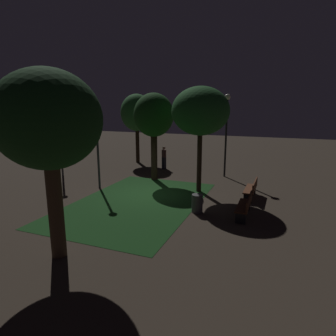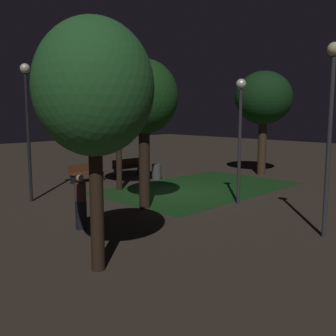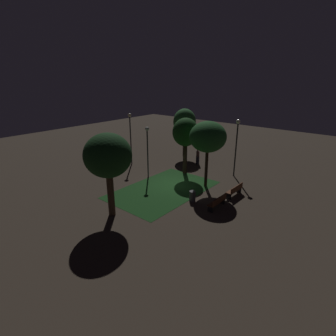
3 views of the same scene
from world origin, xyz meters
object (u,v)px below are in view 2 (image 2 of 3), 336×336
(pedestrian, at_px, (81,201))
(tree_back_left, at_px, (144,99))
(bench_front_right, at_px, (86,172))
(tree_right_canopy, at_px, (264,99))
(bench_front_left, at_px, (128,167))
(lamp_post_path_center, at_px, (27,111))
(tree_back_right, at_px, (118,93))
(tree_near_wall, at_px, (94,89))
(trash_bin, at_px, (157,172))
(lamp_post_plaza_west, at_px, (240,120))
(lamp_post_near_wall, at_px, (331,110))

(pedestrian, bearing_deg, tree_back_left, -168.95)
(bench_front_right, bearing_deg, pedestrian, 54.79)
(tree_right_canopy, height_order, pedestrian, tree_right_canopy)
(bench_front_left, relative_size, pedestrian, 1.12)
(lamp_post_path_center, bearing_deg, bench_front_right, -152.17)
(bench_front_left, bearing_deg, tree_back_right, 44.71)
(tree_near_wall, xyz_separation_m, trash_bin, (-8.82, -7.33, -3.46))
(tree_back_left, distance_m, pedestrian, 4.27)
(bench_front_left, relative_size, tree_back_left, 0.35)
(lamp_post_plaza_west, bearing_deg, lamp_post_near_wall, 67.77)
(bench_front_right, xyz_separation_m, tree_right_canopy, (-7.85, 4.85, 3.53))
(bench_front_right, bearing_deg, trash_bin, 145.17)
(tree_back_right, height_order, pedestrian, tree_back_right)
(tree_near_wall, bearing_deg, trash_bin, -140.26)
(lamp_post_near_wall, xyz_separation_m, trash_bin, (-3.15, -9.85, -3.05))
(tree_back_right, bearing_deg, pedestrian, 40.42)
(tree_back_right, xyz_separation_m, pedestrian, (4.43, 3.77, -3.29))
(tree_near_wall, xyz_separation_m, lamp_post_plaza_west, (-7.27, -1.38, -0.77))
(tree_right_canopy, distance_m, lamp_post_near_wall, 10.75)
(lamp_post_plaza_west, bearing_deg, pedestrian, -13.77)
(tree_back_right, distance_m, tree_near_wall, 8.82)
(bench_front_left, xyz_separation_m, tree_back_left, (4.14, 5.89, 3.33))
(trash_bin, bearing_deg, lamp_post_path_center, 0.70)
(bench_front_right, distance_m, tree_right_canopy, 9.88)
(bench_front_left, distance_m, tree_back_left, 7.93)
(tree_near_wall, relative_size, tree_back_left, 1.03)
(bench_front_right, bearing_deg, lamp_post_path_center, 27.83)
(bench_front_right, xyz_separation_m, pedestrian, (4.57, 6.48, 0.37))
(tree_near_wall, bearing_deg, tree_right_canopy, -162.23)
(tree_near_wall, bearing_deg, lamp_post_path_center, -106.40)
(lamp_post_plaza_west, relative_size, trash_bin, 5.82)
(lamp_post_plaza_west, bearing_deg, bench_front_left, -99.52)
(trash_bin, bearing_deg, pedestrian, 31.45)
(bench_front_left, height_order, lamp_post_near_wall, lamp_post_near_wall)
(bench_front_left, xyz_separation_m, bench_front_right, (2.59, 0.00, 0.00))
(trash_bin, relative_size, pedestrian, 0.48)
(tree_back_right, bearing_deg, lamp_post_path_center, -10.05)
(trash_bin, height_order, pedestrian, pedestrian)
(bench_front_right, distance_m, lamp_post_near_wall, 12.18)
(bench_front_right, height_order, trash_bin, bench_front_right)
(tree_back_right, relative_size, tree_back_left, 1.04)
(bench_front_left, xyz_separation_m, lamp_post_path_center, (6.46, 2.04, 2.94))
(lamp_post_path_center, height_order, pedestrian, lamp_post_path_center)
(tree_back_right, distance_m, pedestrian, 6.69)
(pedestrian, bearing_deg, bench_front_right, -125.21)
(bench_front_left, height_order, tree_back_left, tree_back_left)
(tree_back_right, bearing_deg, tree_right_canopy, 164.92)
(bench_front_right, height_order, tree_near_wall, tree_near_wall)
(tree_back_left, relative_size, trash_bin, 6.63)
(lamp_post_plaza_west, distance_m, trash_bin, 6.71)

